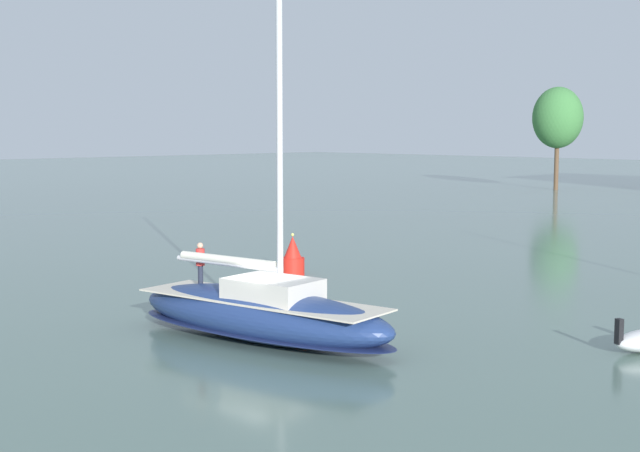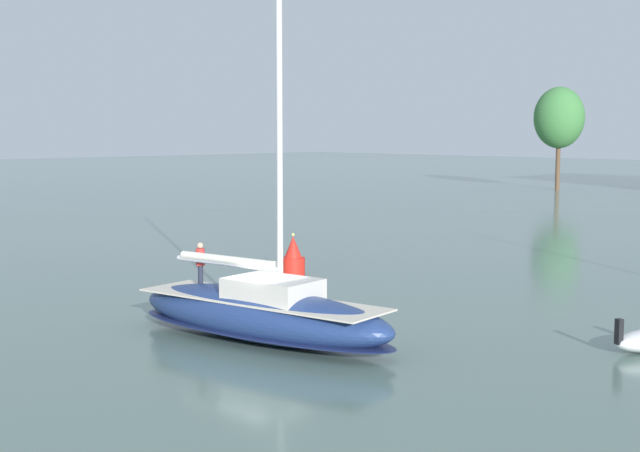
# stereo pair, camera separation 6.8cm
# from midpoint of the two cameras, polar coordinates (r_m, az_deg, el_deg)

# --- Properties ---
(ground_plane) EXTENTS (400.00, 400.00, 0.00)m
(ground_plane) POSITION_cam_midpoint_polar(r_m,az_deg,el_deg) (32.55, -3.84, -7.32)
(ground_plane) COLOR slate
(tree_shore_right) EXTENTS (6.34, 6.34, 13.06)m
(tree_shore_right) POSITION_cam_midpoint_polar(r_m,az_deg,el_deg) (117.45, 14.96, 6.70)
(tree_shore_right) COLOR brown
(tree_shore_right) RESTS_ON ground
(sailboat_main) EXTENTS (11.73, 4.82, 15.64)m
(sailboat_main) POSITION_cam_midpoint_polar(r_m,az_deg,el_deg) (32.30, -3.81, -5.50)
(sailboat_main) COLOR navy
(sailboat_main) RESTS_ON ground
(channel_buoy) EXTENTS (1.24, 1.24, 2.22)m
(channel_buoy) POSITION_cam_midpoint_polar(r_m,az_deg,el_deg) (46.73, -1.80, -2.09)
(channel_buoy) COLOR red
(channel_buoy) RESTS_ON ground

